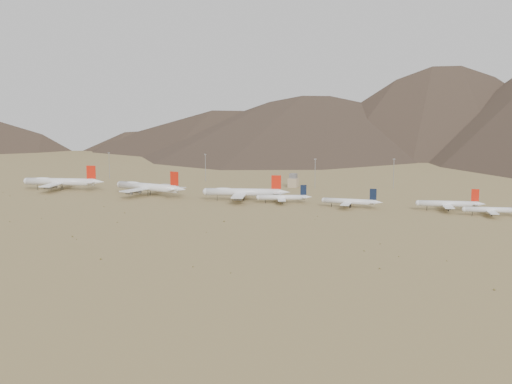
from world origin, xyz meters
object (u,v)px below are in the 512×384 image
(widebody_centre, at_px, (148,187))
(control_tower, at_px, (293,181))
(widebody_west, at_px, (61,182))
(widebody_east, at_px, (243,192))
(narrowbody_b, at_px, (351,201))
(narrowbody_a, at_px, (283,197))

(widebody_centre, relative_size, control_tower, 5.74)
(widebody_centre, bearing_deg, widebody_west, -171.26)
(widebody_centre, bearing_deg, control_tower, 55.86)
(widebody_east, relative_size, narrowbody_b, 1.50)
(widebody_west, relative_size, control_tower, 5.87)
(widebody_west, distance_m, widebody_east, 166.10)
(widebody_east, bearing_deg, narrowbody_a, -15.03)
(narrowbody_b, xyz_separation_m, control_tower, (-69.98, 95.11, 0.70))
(widebody_centre, height_order, control_tower, widebody_centre)
(widebody_west, distance_m, narrowbody_b, 248.81)
(narrowbody_a, xyz_separation_m, control_tower, (-19.27, 90.62, 0.92))
(widebody_west, relative_size, narrowbody_b, 1.63)
(widebody_centre, relative_size, widebody_east, 1.07)
(widebody_centre, relative_size, narrowbody_a, 1.76)
(narrowbody_a, distance_m, narrowbody_b, 50.90)
(widebody_centre, height_order, narrowbody_b, widebody_centre)
(widebody_centre, distance_m, widebody_east, 80.17)
(widebody_centre, bearing_deg, narrowbody_b, 9.93)
(narrowbody_a, bearing_deg, widebody_west, 158.11)
(narrowbody_a, distance_m, control_tower, 92.66)
(widebody_west, relative_size, widebody_east, 1.09)
(widebody_west, height_order, narrowbody_a, widebody_west)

